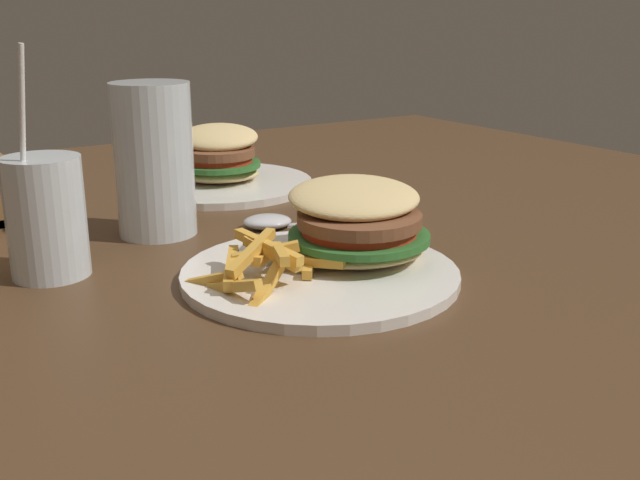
{
  "coord_description": "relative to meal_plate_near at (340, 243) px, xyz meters",
  "views": [
    {
      "loc": [
        -0.42,
        -0.76,
        1.02
      ],
      "look_at": [
        -0.06,
        -0.2,
        0.81
      ],
      "focal_mm": 42.0,
      "sensor_mm": 36.0,
      "label": 1
    }
  ],
  "objects": [
    {
      "name": "dining_table",
      "position": [
        0.03,
        0.19,
        -0.12
      ],
      "size": [
        1.51,
        1.28,
        0.78
      ],
      "color": "#4C331E",
      "rests_on": "ground_plane"
    },
    {
      "name": "meal_plate_near",
      "position": [
        0.0,
        0.0,
        0.0
      ],
      "size": [
        0.27,
        0.26,
        0.09
      ],
      "color": "white",
      "rests_on": "dining_table"
    },
    {
      "name": "beer_glass",
      "position": [
        -0.1,
        0.22,
        0.05
      ],
      "size": [
        0.09,
        0.09,
        0.17
      ],
      "color": "silver",
      "rests_on": "dining_table"
    },
    {
      "name": "juice_glass",
      "position": [
        -0.24,
        0.14,
        0.02
      ],
      "size": [
        0.07,
        0.07,
        0.22
      ],
      "color": "silver",
      "rests_on": "dining_table"
    },
    {
      "name": "spoon",
      "position": [
        0.02,
        0.17,
        -0.02
      ],
      "size": [
        0.18,
        0.09,
        0.02
      ],
      "rotation": [
        0.0,
        0.0,
        2.78
      ],
      "color": "silver",
      "rests_on": "dining_table"
    },
    {
      "name": "meal_plate_far",
      "position": [
        0.06,
        0.39,
        -0.0
      ],
      "size": [
        0.27,
        0.27,
        0.09
      ],
      "color": "white",
      "rests_on": "dining_table"
    }
  ]
}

